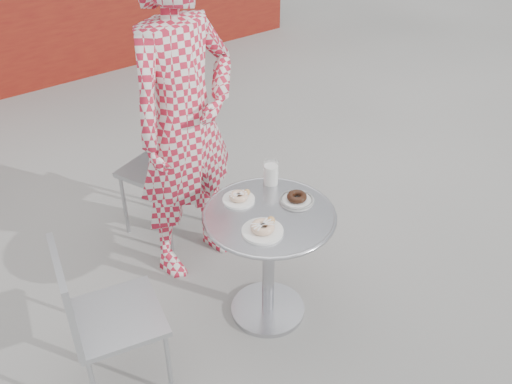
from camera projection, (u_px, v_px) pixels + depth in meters
ground at (269, 309)px, 3.12m from camera, size 60.00×60.00×0.00m
bistro_table at (269, 240)px, 2.83m from camera, size 0.65×0.65×0.66m
chair_far at (166, 193)px, 3.57m from camera, size 0.54×0.54×0.87m
chair_left at (119, 343)px, 2.60m from camera, size 0.47×0.46×0.81m
seated_person at (185, 122)px, 2.98m from camera, size 0.73×0.55×1.81m
plate_far at (239, 197)px, 2.82m from camera, size 0.16×0.16×0.04m
plate_near at (263, 228)px, 2.61m from camera, size 0.19×0.19×0.05m
plate_checker at (297, 199)px, 2.81m from camera, size 0.17×0.17×0.04m
milk_cup at (271, 174)px, 2.92m from camera, size 0.08×0.08×0.13m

